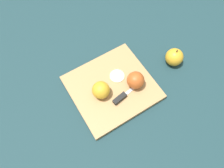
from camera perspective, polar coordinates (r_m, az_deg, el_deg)
ground_plane at (r=0.88m, az=0.00°, el=-1.19°), size 4.00×4.00×0.00m
cutting_board at (r=0.87m, az=0.00°, el=-0.89°), size 0.35×0.33×0.02m
apple_half_left at (r=0.82m, az=-2.87°, el=-1.63°), size 0.07×0.07×0.07m
apple_half_right at (r=0.84m, az=6.15°, el=0.99°), size 0.07×0.07×0.07m
knife at (r=0.83m, az=2.52°, el=-3.41°), size 0.15×0.02×0.02m
apple_slice at (r=0.88m, az=1.33°, el=2.12°), size 0.06×0.06×0.00m
apple_whole at (r=0.94m, az=15.95°, el=6.77°), size 0.07×0.07×0.09m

